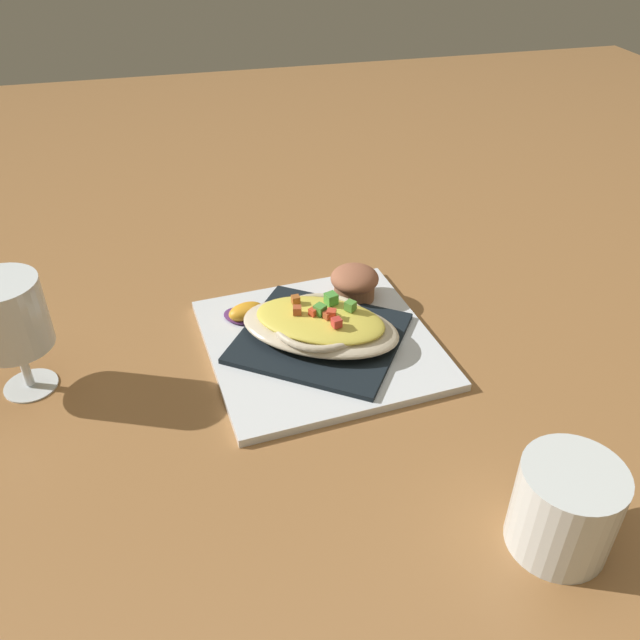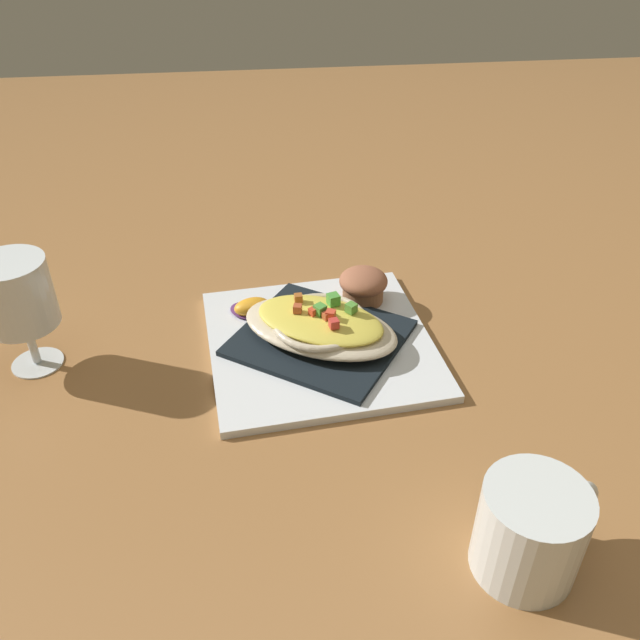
% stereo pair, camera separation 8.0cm
% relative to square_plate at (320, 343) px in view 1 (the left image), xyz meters
% --- Properties ---
extents(ground_plane, '(2.60, 2.60, 0.00)m').
position_rel_square_plate_xyz_m(ground_plane, '(0.00, 0.00, -0.01)').
color(ground_plane, '#9E6B3C').
extents(square_plate, '(0.29, 0.29, 0.01)m').
position_rel_square_plate_xyz_m(square_plate, '(0.00, 0.00, 0.00)').
color(square_plate, white).
rests_on(square_plate, ground_plane).
extents(folded_napkin, '(0.25, 0.26, 0.01)m').
position_rel_square_plate_xyz_m(folded_napkin, '(0.00, 0.00, 0.01)').
color(folded_napkin, black).
rests_on(folded_napkin, square_plate).
extents(gratin_dish, '(0.20, 0.23, 0.05)m').
position_rel_square_plate_xyz_m(gratin_dish, '(0.00, -0.00, 0.03)').
color(gratin_dish, beige).
rests_on(gratin_dish, folded_napkin).
extents(muffin, '(0.06, 0.06, 0.05)m').
position_rel_square_plate_xyz_m(muffin, '(0.08, -0.07, 0.03)').
color(muffin, '#9B6240').
rests_on(muffin, square_plate).
extents(orange_garnish, '(0.06, 0.06, 0.02)m').
position_rel_square_plate_xyz_m(orange_garnish, '(0.07, 0.08, 0.01)').
color(orange_garnish, '#50295D').
rests_on(orange_garnish, square_plate).
extents(coffee_mug, '(0.09, 0.12, 0.09)m').
position_rel_square_plate_xyz_m(coffee_mug, '(-0.33, -0.14, 0.03)').
color(coffee_mug, white).
rests_on(coffee_mug, ground_plane).
extents(stemmed_glass, '(0.08, 0.08, 0.14)m').
position_rel_square_plate_xyz_m(stemmed_glass, '(0.01, 0.34, 0.09)').
color(stemmed_glass, white).
rests_on(stemmed_glass, ground_plane).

